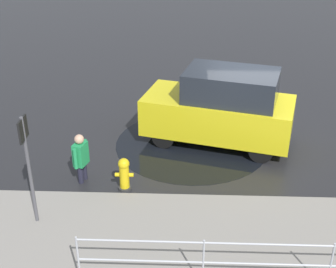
{
  "coord_description": "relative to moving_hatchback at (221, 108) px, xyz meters",
  "views": [
    {
      "loc": [
        1.86,
        11.33,
        6.07
      ],
      "look_at": [
        2.25,
        1.32,
        0.9
      ],
      "focal_mm": 50.0,
      "sensor_mm": 36.0,
      "label": 1
    }
  ],
  "objects": [
    {
      "name": "ground_plane",
      "position": [
        -0.89,
        0.01,
        -1.03
      ],
      "size": [
        60.0,
        60.0,
        0.0
      ],
      "primitive_type": "plane",
      "color": "black"
    },
    {
      "name": "metal_railing",
      "position": [
        -1.49,
        5.36,
        -0.3
      ],
      "size": [
        8.46,
        0.04,
        1.05
      ],
      "color": "#B7BABF",
      "rests_on": "ground"
    },
    {
      "name": "sign_post",
      "position": [
        3.98,
        3.66,
        0.55
      ],
      "size": [
        0.07,
        0.44,
        2.4
      ],
      "color": "#4C4C51",
      "rests_on": "ground"
    },
    {
      "name": "puddle_patch",
      "position": [
        0.77,
        0.15,
        -1.02
      ],
      "size": [
        4.11,
        4.11,
        0.01
      ],
      "primitive_type": "cylinder",
      "color": "black",
      "rests_on": "ground"
    },
    {
      "name": "moving_hatchback",
      "position": [
        0.0,
        0.0,
        0.0
      ],
      "size": [
        4.21,
        2.66,
        2.06
      ],
      "color": "yellow",
      "rests_on": "ground"
    },
    {
      "name": "kerb_strip",
      "position": [
        -0.89,
        4.21,
        -1.01
      ],
      "size": [
        24.0,
        3.2,
        0.04
      ],
      "primitive_type": "cube",
      "color": "gray",
      "rests_on": "ground"
    },
    {
      "name": "fire_hydrant",
      "position": [
        2.31,
        2.39,
        -0.63
      ],
      "size": [
        0.42,
        0.31,
        0.8
      ],
      "color": "gold",
      "rests_on": "ground"
    },
    {
      "name": "pedestrian",
      "position": [
        3.35,
        2.07,
        -0.34
      ],
      "size": [
        0.34,
        0.55,
        1.22
      ],
      "color": "#1E8C4C",
      "rests_on": "ground"
    }
  ]
}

